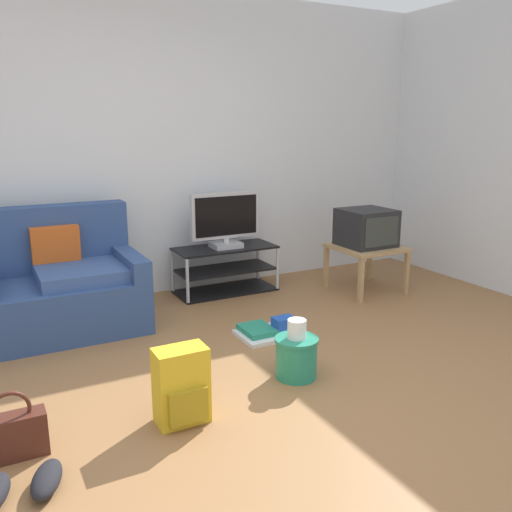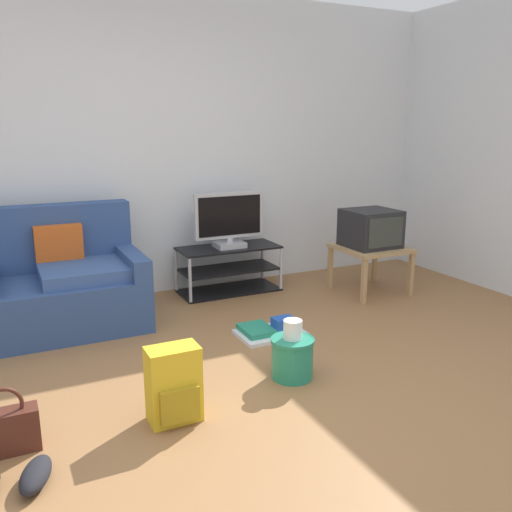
% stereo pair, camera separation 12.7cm
% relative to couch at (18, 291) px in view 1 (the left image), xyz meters
% --- Properties ---
extents(ground_plane, '(9.00, 9.80, 0.02)m').
position_rel_couch_xyz_m(ground_plane, '(1.09, -1.88, -0.34)').
color(ground_plane, olive).
extents(wall_back, '(9.00, 0.10, 2.70)m').
position_rel_couch_xyz_m(wall_back, '(1.09, 0.57, 1.02)').
color(wall_back, silver).
rests_on(wall_back, ground_plane).
extents(couch, '(1.80, 0.86, 0.92)m').
position_rel_couch_xyz_m(couch, '(0.00, 0.00, 0.00)').
color(couch, navy).
rests_on(couch, ground_plane).
extents(tv_stand, '(0.94, 0.43, 0.43)m').
position_rel_couch_xyz_m(tv_stand, '(1.81, 0.24, -0.12)').
color(tv_stand, black).
rests_on(tv_stand, ground_plane).
extents(flat_tv, '(0.67, 0.22, 0.51)m').
position_rel_couch_xyz_m(flat_tv, '(1.81, 0.22, 0.35)').
color(flat_tv, '#B2B2B7').
rests_on(flat_tv, tv_stand).
extents(side_table, '(0.59, 0.59, 0.44)m').
position_rel_couch_xyz_m(side_table, '(3.00, -0.35, 0.05)').
color(side_table, tan).
rests_on(side_table, ground_plane).
extents(crt_tv, '(0.45, 0.44, 0.34)m').
position_rel_couch_xyz_m(crt_tv, '(3.00, -0.34, 0.28)').
color(crt_tv, '#232326').
rests_on(crt_tv, side_table).
extents(backpack, '(0.28, 0.24, 0.42)m').
position_rel_couch_xyz_m(backpack, '(0.64, -1.75, -0.13)').
color(backpack, gold).
rests_on(backpack, ground_plane).
extents(handbag, '(0.31, 0.12, 0.34)m').
position_rel_couch_xyz_m(handbag, '(-0.18, -1.68, -0.21)').
color(handbag, '#4C2319').
rests_on(handbag, ground_plane).
extents(cleaning_bucket, '(0.27, 0.27, 0.38)m').
position_rel_couch_xyz_m(cleaning_bucket, '(1.46, -1.59, -0.18)').
color(cleaning_bucket, '#238466').
rests_on(cleaning_bucket, ground_plane).
extents(sneakers_pair, '(0.42, 0.30, 0.09)m').
position_rel_couch_xyz_m(sneakers_pair, '(-0.18, -2.00, -0.29)').
color(sneakers_pair, black).
rests_on(sneakers_pair, ground_plane).
extents(floor_tray, '(0.49, 0.34, 0.14)m').
position_rel_couch_xyz_m(floor_tray, '(1.65, -0.92, -0.29)').
color(floor_tray, silver).
rests_on(floor_tray, ground_plane).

